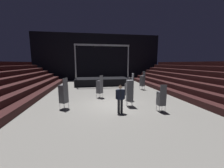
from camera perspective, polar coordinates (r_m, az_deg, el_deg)
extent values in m
cube|color=slate|center=(9.97, 0.37, -8.96)|extent=(22.00, 30.00, 0.10)
cube|color=black|center=(24.43, -5.60, 11.17)|extent=(22.00, 0.30, 8.00)
cube|color=black|center=(11.64, -32.06, -6.31)|extent=(0.75, 24.00, 0.45)
cube|color=black|center=(11.86, -35.58, -4.13)|extent=(0.75, 24.00, 0.45)
cube|color=black|center=(12.14, -38.94, -2.02)|extent=(0.75, 24.00, 0.45)
cube|color=black|center=(13.21, 26.86, -4.24)|extent=(0.75, 24.00, 0.45)
cube|color=black|center=(13.57, 29.55, -2.17)|extent=(0.75, 24.00, 0.45)
cube|color=black|center=(13.98, 32.09, -0.21)|extent=(0.75, 24.00, 0.45)
cube|color=black|center=(14.44, 34.48, 1.64)|extent=(0.75, 24.00, 0.45)
cube|color=black|center=(14.93, 36.72, 3.36)|extent=(0.75, 24.00, 0.45)
cube|color=black|center=(15.45, 38.82, 4.97)|extent=(0.75, 24.00, 0.45)
cube|color=black|center=(18.77, -4.30, 1.08)|extent=(7.11, 3.36, 0.93)
cylinder|color=#9EA0A8|center=(17.19, -15.15, 8.72)|extent=(0.16, 0.16, 4.24)
cylinder|color=#9EA0A8|center=(17.79, 6.82, 8.96)|extent=(0.16, 0.16, 4.24)
cube|color=#9EA0A8|center=(17.31, -4.06, 16.03)|extent=(6.81, 0.20, 0.20)
cylinder|color=black|center=(17.28, -14.56, 15.06)|extent=(0.18, 0.18, 0.22)
cylinder|color=black|center=(17.22, -7.55, 15.28)|extent=(0.18, 0.18, 0.22)
cylinder|color=black|center=(17.41, -0.59, 15.28)|extent=(0.18, 0.18, 0.22)
cylinder|color=black|center=(17.83, 6.13, 15.08)|extent=(0.18, 0.18, 0.22)
cylinder|color=black|center=(8.26, 4.08, -9.32)|extent=(0.15, 0.15, 0.85)
cylinder|color=black|center=(8.22, 2.85, -9.40)|extent=(0.15, 0.15, 0.85)
cube|color=silver|center=(7.99, 3.62, -4.52)|extent=(0.18, 0.11, 0.60)
cube|color=black|center=(8.04, 3.51, -4.42)|extent=(0.41, 0.24, 0.60)
cube|color=black|center=(7.92, 3.73, -4.10)|extent=(0.06, 0.01, 0.39)
cylinder|color=black|center=(8.10, 5.13, -4.26)|extent=(0.10, 0.10, 0.56)
cylinder|color=black|center=(7.98, 1.88, -4.42)|extent=(0.10, 0.10, 0.56)
sphere|color=#DBAD89|center=(7.95, 3.54, -1.33)|extent=(0.20, 0.20, 0.20)
sphere|color=black|center=(7.94, 3.55, -0.94)|extent=(0.16, 0.16, 0.16)
cylinder|color=#B2B5BA|center=(9.19, 18.20, -9.34)|extent=(0.02, 0.02, 0.40)
cylinder|color=#B2B5BA|center=(9.36, 20.30, -9.11)|extent=(0.02, 0.02, 0.40)
cylinder|color=#B2B5BA|center=(8.87, 19.33, -10.06)|extent=(0.02, 0.02, 0.40)
cylinder|color=#B2B5BA|center=(9.05, 21.48, -9.80)|extent=(0.02, 0.02, 0.40)
cube|color=#4C4C51|center=(9.04, 19.91, -8.11)|extent=(0.44, 0.44, 0.08)
cube|color=#4C4C51|center=(9.02, 19.94, -7.60)|extent=(0.44, 0.44, 0.08)
cube|color=#4C4C51|center=(9.00, 19.96, -7.08)|extent=(0.44, 0.44, 0.08)
cube|color=#4C4C51|center=(8.98, 19.99, -6.55)|extent=(0.44, 0.44, 0.08)
cube|color=#4C4C51|center=(8.95, 20.02, -6.03)|extent=(0.44, 0.44, 0.08)
cube|color=#4C4C51|center=(8.93, 20.05, -5.50)|extent=(0.44, 0.44, 0.08)
cube|color=#4C4C51|center=(8.91, 20.08, -4.97)|extent=(0.44, 0.44, 0.08)
cube|color=#4C4C51|center=(8.89, 20.11, -4.44)|extent=(0.44, 0.44, 0.08)
cube|color=#4C4C51|center=(8.88, 20.14, -3.91)|extent=(0.44, 0.44, 0.08)
cube|color=#4C4C51|center=(8.86, 20.17, -3.37)|extent=(0.44, 0.44, 0.08)
cube|color=#4C4C51|center=(8.64, 20.89, -1.86)|extent=(0.41, 0.05, 0.46)
cylinder|color=#B2B5BA|center=(11.10, 5.48, -5.79)|extent=(0.02, 0.02, 0.40)
cylinder|color=#B2B5BA|center=(11.37, 6.82, -5.46)|extent=(0.02, 0.02, 0.40)
cylinder|color=#B2B5BA|center=(10.85, 6.92, -6.16)|extent=(0.02, 0.02, 0.40)
cylinder|color=#B2B5BA|center=(11.12, 8.26, -5.81)|extent=(0.02, 0.02, 0.40)
cube|color=#4C4C51|center=(11.05, 6.89, -4.58)|extent=(0.60, 0.60, 0.08)
cube|color=#4C4C51|center=(11.03, 6.90, -4.16)|extent=(0.60, 0.60, 0.08)
cube|color=#4C4C51|center=(11.01, 6.91, -3.72)|extent=(0.60, 0.60, 0.08)
cube|color=#4C4C51|center=(11.00, 6.92, -3.29)|extent=(0.60, 0.60, 0.08)
cube|color=#4C4C51|center=(10.98, 6.93, -2.86)|extent=(0.60, 0.60, 0.08)
cube|color=#4C4C51|center=(10.96, 6.93, -2.42)|extent=(0.60, 0.60, 0.08)
cube|color=#4C4C51|center=(10.95, 6.94, -1.99)|extent=(0.60, 0.60, 0.08)
cube|color=#4C4C51|center=(10.93, 6.95, -1.55)|extent=(0.60, 0.60, 0.08)
cube|color=#4C4C51|center=(10.92, 6.96, -1.11)|extent=(0.60, 0.60, 0.08)
cube|color=#4C4C51|center=(10.90, 6.97, -0.67)|extent=(0.60, 0.60, 0.08)
cube|color=#4C4C51|center=(10.89, 6.98, -0.23)|extent=(0.60, 0.60, 0.08)
cube|color=#4C4C51|center=(10.87, 6.98, 0.21)|extent=(0.60, 0.60, 0.08)
cube|color=#4C4C51|center=(10.71, 7.78, 1.53)|extent=(0.37, 0.25, 0.46)
cylinder|color=#B2B5BA|center=(9.42, 6.43, -8.50)|extent=(0.02, 0.02, 0.40)
cylinder|color=#B2B5BA|center=(9.77, 6.07, -7.84)|extent=(0.02, 0.02, 0.40)
cylinder|color=#B2B5BA|center=(9.48, 8.72, -8.42)|extent=(0.02, 0.02, 0.40)
cylinder|color=#B2B5BA|center=(9.84, 8.28, -7.77)|extent=(0.02, 0.02, 0.40)
cube|color=#4C4C51|center=(9.56, 7.40, -6.74)|extent=(0.49, 0.49, 0.08)
cube|color=#4C4C51|center=(9.54, 7.41, -6.25)|extent=(0.49, 0.49, 0.08)
cube|color=#4C4C51|center=(9.51, 7.42, -5.75)|extent=(0.49, 0.49, 0.08)
cube|color=#4C4C51|center=(9.49, 7.44, -5.25)|extent=(0.49, 0.49, 0.08)
cube|color=#4C4C51|center=(9.47, 7.45, -4.76)|extent=(0.49, 0.49, 0.08)
cube|color=#4C4C51|center=(9.45, 7.46, -4.25)|extent=(0.49, 0.49, 0.08)
cube|color=#4C4C51|center=(9.43, 7.47, -3.75)|extent=(0.49, 0.49, 0.08)
cube|color=#4C4C51|center=(9.42, 7.48, -3.25)|extent=(0.49, 0.49, 0.08)
cube|color=#4C4C51|center=(9.40, 7.49, -2.74)|extent=(0.49, 0.49, 0.08)
cube|color=#4C4C51|center=(9.38, 7.50, -2.23)|extent=(0.49, 0.49, 0.08)
cube|color=#4C4C51|center=(9.37, 7.51, -1.72)|extent=(0.49, 0.49, 0.08)
cube|color=#4C4C51|center=(9.35, 7.52, -1.21)|extent=(0.49, 0.49, 0.08)
cube|color=#4C4C51|center=(9.34, 7.53, -0.70)|extent=(0.49, 0.49, 0.08)
cube|color=#4C4C51|center=(9.32, 7.54, -0.18)|extent=(0.49, 0.49, 0.08)
cube|color=#4C4C51|center=(9.31, 7.55, 0.34)|extent=(0.49, 0.49, 0.08)
cube|color=#4C4C51|center=(9.30, 7.56, 0.85)|extent=(0.49, 0.49, 0.08)
cube|color=#4C4C51|center=(9.29, 7.57, 1.37)|extent=(0.49, 0.49, 0.08)
cube|color=#4C4C51|center=(9.29, 8.79, 3.04)|extent=(0.09, 0.41, 0.46)
cylinder|color=#B2B5BA|center=(11.85, -6.50, -4.87)|extent=(0.02, 0.02, 0.40)
cylinder|color=#B2B5BA|center=(12.14, -5.41, -4.51)|extent=(0.02, 0.02, 0.40)
cylinder|color=#B2B5BA|center=(11.63, -5.00, -5.11)|extent=(0.02, 0.02, 0.40)
cylinder|color=#B2B5BA|center=(11.93, -3.93, -4.74)|extent=(0.02, 0.02, 0.40)
cube|color=#4C4C51|center=(11.83, -5.23, -3.66)|extent=(0.62, 0.62, 0.08)
cube|color=#4C4C51|center=(11.81, -5.23, -3.26)|extent=(0.62, 0.62, 0.08)
cube|color=#4C4C51|center=(11.79, -5.24, -2.86)|extent=(0.62, 0.62, 0.08)
cube|color=#4C4C51|center=(11.78, -5.24, -2.45)|extent=(0.62, 0.62, 0.08)
cube|color=#4C4C51|center=(11.76, -5.25, -2.05)|extent=(0.62, 0.62, 0.08)
cube|color=#4C4C51|center=(11.75, -5.26, -1.64)|extent=(0.62, 0.62, 0.08)
cube|color=#4C4C51|center=(11.73, -5.26, -1.23)|extent=(0.62, 0.62, 0.08)
cube|color=#4C4C51|center=(11.72, -5.27, -0.82)|extent=(0.62, 0.62, 0.08)
cube|color=#4C4C51|center=(11.70, -5.27, -0.41)|extent=(0.62, 0.62, 0.08)
cube|color=#4C4C51|center=(11.69, -5.28, 0.00)|extent=(0.62, 0.62, 0.08)
cube|color=#4C4C51|center=(11.68, -5.29, 0.41)|extent=(0.62, 0.62, 0.08)
cube|color=#4C4C51|center=(11.66, -5.29, 0.83)|extent=(0.62, 0.62, 0.08)
cube|color=#4C4C51|center=(11.65, -5.30, 1.24)|extent=(0.62, 0.62, 0.08)
cube|color=#4C4C51|center=(11.51, -4.53, 2.52)|extent=(0.30, 0.34, 0.46)
cylinder|color=#B2B5BA|center=(9.61, -21.13, -8.69)|extent=(0.02, 0.02, 0.40)
cylinder|color=#B2B5BA|center=(9.87, -19.58, -8.14)|extent=(0.02, 0.02, 0.40)
cylinder|color=#B2B5BA|center=(9.36, -19.45, -9.07)|extent=(0.02, 0.02, 0.40)
cylinder|color=#B2B5BA|center=(9.63, -17.90, -8.49)|extent=(0.02, 0.02, 0.40)
cube|color=#4C4C51|center=(9.55, -19.59, -7.20)|extent=(0.61, 0.61, 0.08)
cube|color=#4C4C51|center=(9.53, -19.62, -6.71)|extent=(0.61, 0.61, 0.08)
cube|color=#4C4C51|center=(9.50, -19.64, -6.22)|extent=(0.61, 0.61, 0.08)
cube|color=#4C4C51|center=(9.48, -19.67, -5.72)|extent=(0.61, 0.61, 0.08)
cube|color=#4C4C51|center=(9.46, -19.70, -5.22)|extent=(0.61, 0.61, 0.08)
cube|color=#4C4C51|center=(9.44, -19.73, -4.72)|extent=(0.61, 0.61, 0.08)
cube|color=#4C4C51|center=(9.42, -19.75, -4.22)|extent=(0.61, 0.61, 0.08)
cube|color=#4C4C51|center=(9.41, -19.78, -3.72)|extent=(0.61, 0.61, 0.08)
cube|color=#4C4C51|center=(9.39, -19.81, -3.21)|extent=(0.61, 0.61, 0.08)
cube|color=#4C4C51|center=(9.37, -19.83, -2.70)|extent=(0.61, 0.61, 0.08)
cube|color=#4C4C51|center=(9.36, -19.86, -2.19)|extent=(0.61, 0.61, 0.08)
cube|color=#4C4C51|center=(9.34, -19.89, -1.68)|extent=(0.61, 0.61, 0.08)
cube|color=#4C4C51|center=(9.33, -19.92, -1.16)|extent=(0.61, 0.61, 0.08)
cube|color=#4C4C51|center=(9.31, -19.94, -0.65)|extent=(0.61, 0.61, 0.08)
cube|color=#4C4C51|center=(9.14, -19.14, 0.95)|extent=(0.26, 0.37, 0.46)
cylinder|color=#B2B5BA|center=(15.52, 12.47, -1.75)|extent=(0.02, 0.02, 0.40)
cylinder|color=#B2B5BA|center=(15.81, 11.61, -1.52)|extent=(0.02, 0.02, 0.40)
cylinder|color=#B2B5BA|center=(15.75, 13.55, -1.63)|extent=(0.02, 0.02, 0.40)
cylinder|color=#B2B5BA|center=(16.04, 12.69, -1.41)|extent=(0.02, 0.02, 0.40)
cube|color=#4C4C51|center=(15.74, 12.61, -0.71)|extent=(0.55, 0.55, 0.08)
cube|color=#4C4C51|center=(15.72, 12.62, -0.40)|extent=(0.55, 0.55, 0.08)
cube|color=#4C4C51|center=(15.71, 12.63, -0.10)|extent=(0.55, 0.55, 0.08)
cube|color=#4C4C51|center=(15.70, 12.64, 0.21)|extent=(0.55, 0.55, 0.08)
cube|color=#4C4C51|center=(15.69, 12.65, 0.52)|extent=(0.55, 0.55, 0.08)
cube|color=#4C4C51|center=(15.67, 12.66, 0.83)|extent=(0.55, 0.55, 0.08)
cube|color=#4C4C51|center=(15.66, 12.67, 1.13)|extent=(0.55, 0.55, 0.08)
cube|color=#4C4C51|center=(15.65, 12.68, 1.44)|extent=(0.55, 0.55, 0.08)
cube|color=#4C4C51|center=(15.64, 12.70, 1.75)|extent=(0.55, 0.55, 0.08)
cube|color=#4C4C51|center=(15.63, 12.71, 2.06)|extent=(0.55, 0.55, 0.08)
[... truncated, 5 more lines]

